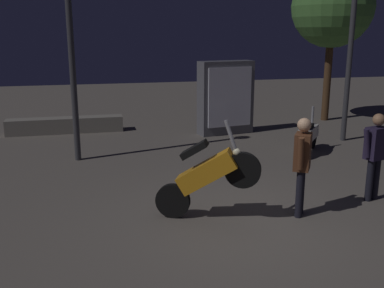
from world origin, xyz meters
name	(u,v)px	position (x,y,z in m)	size (l,w,h in m)	color
ground_plane	(243,223)	(0.00, 0.00, 0.00)	(40.00, 40.00, 0.00)	#605951
motorcycle_orange_foreground	(207,175)	(-0.51, 0.26, 0.74)	(1.55, 0.79, 1.63)	black
motorcycle_white_parked_left	(308,136)	(2.96, 3.57, 0.44)	(1.15, 1.33, 1.11)	black
person_rider_beside	(302,159)	(1.00, 0.10, 0.95)	(0.44, 0.60, 1.61)	black
person_bystander_far	(376,150)	(2.56, 0.43, 0.92)	(0.66, 0.33, 1.56)	black
streetlamp_near	(352,31)	(4.56, 4.57, 2.93)	(0.36, 0.36, 4.56)	#38383D
streetlamp_far	(69,17)	(-2.52, 4.28, 3.22)	(0.36, 0.36, 5.07)	#38383D
tree_left_bg	(333,7)	(5.56, 7.33, 3.67)	(2.61, 2.61, 4.99)	#4C331E
kiosk_billboard	(226,98)	(1.67, 6.15, 1.05)	(1.66, 0.78, 2.10)	#595960
planter_wall_low	(65,125)	(-2.90, 7.33, 0.23)	(3.33, 0.50, 0.45)	gray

